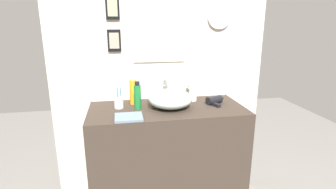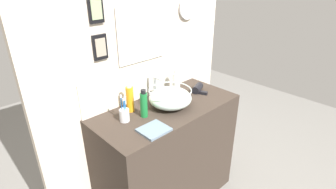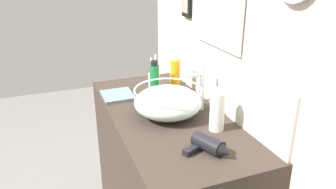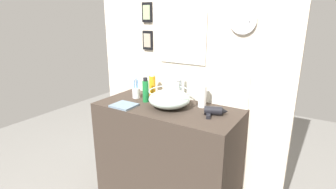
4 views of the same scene
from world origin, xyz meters
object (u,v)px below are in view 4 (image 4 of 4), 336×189
at_px(hair_drier, 215,111).
at_px(hand_towel, 124,105).
at_px(soap_dispenser, 146,91).
at_px(faucet, 180,87).
at_px(toothbrush_cup, 136,92).
at_px(shampoo_bottle, 152,86).
at_px(glass_bowl_sink, 169,99).
at_px(spray_bottle, 202,96).

distance_m(hair_drier, hand_towel, 0.71).
xyz_separation_m(hair_drier, hand_towel, (-0.68, -0.20, -0.02)).
distance_m(hair_drier, soap_dispenser, 0.61).
relative_size(faucet, toothbrush_cup, 1.17).
bearing_deg(toothbrush_cup, soap_dispenser, -18.24).
relative_size(toothbrush_cup, shampoo_bottle, 0.93).
height_order(hair_drier, shampoo_bottle, shampoo_bottle).
height_order(faucet, hand_towel, faucet).
bearing_deg(hand_towel, faucet, 46.89).
bearing_deg(hair_drier, glass_bowl_sink, -175.35).
bearing_deg(toothbrush_cup, spray_bottle, 8.15).
height_order(glass_bowl_sink, toothbrush_cup, toothbrush_cup).
relative_size(faucet, shampoo_bottle, 1.08).
bearing_deg(spray_bottle, soap_dispenser, -164.08).
relative_size(faucet, spray_bottle, 1.16).
bearing_deg(hair_drier, spray_bottle, 143.23).
xyz_separation_m(shampoo_bottle, spray_bottle, (0.47, -0.00, -0.01)).
height_order(glass_bowl_sink, soap_dispenser, soap_dispenser).
bearing_deg(shampoo_bottle, glass_bowl_sink, -28.84).
bearing_deg(spray_bottle, glass_bowl_sink, -145.73).
height_order(hair_drier, toothbrush_cup, toothbrush_cup).
xyz_separation_m(glass_bowl_sink, hand_towel, (-0.31, -0.17, -0.06)).
relative_size(glass_bowl_sink, hair_drier, 1.81).
xyz_separation_m(glass_bowl_sink, shampoo_bottle, (-0.26, 0.14, 0.03)).
distance_m(toothbrush_cup, shampoo_bottle, 0.15).
height_order(faucet, spray_bottle, faucet).
distance_m(shampoo_bottle, spray_bottle, 0.47).
height_order(glass_bowl_sink, faucet, faucet).
distance_m(glass_bowl_sink, faucet, 0.17).
relative_size(hair_drier, soap_dispenser, 0.87).
xyz_separation_m(spray_bottle, hand_towel, (-0.53, -0.32, -0.08)).
xyz_separation_m(faucet, hand_towel, (-0.31, -0.34, -0.12)).
height_order(toothbrush_cup, spray_bottle, spray_bottle).
bearing_deg(hair_drier, soap_dispenser, -178.67).
bearing_deg(glass_bowl_sink, soap_dispenser, 176.27).
bearing_deg(faucet, shampoo_bottle, -175.92).
relative_size(hair_drier, spray_bottle, 0.91).
bearing_deg(spray_bottle, shampoo_bottle, 179.97).
bearing_deg(faucet, soap_dispenser, -148.34).
xyz_separation_m(glass_bowl_sink, soap_dispenser, (-0.24, 0.02, 0.02)).
distance_m(faucet, soap_dispenser, 0.28).
distance_m(faucet, toothbrush_cup, 0.40).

